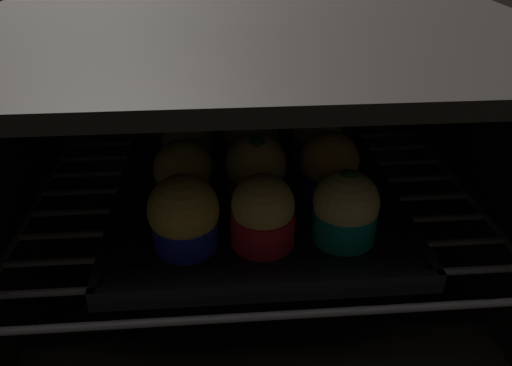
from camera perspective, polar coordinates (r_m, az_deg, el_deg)
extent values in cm
cube|color=black|center=(71.34, -0.08, -12.18)|extent=(59.00, 47.00, 1.50)
cube|color=black|center=(54.39, -0.11, 16.82)|extent=(59.00, 47.00, 1.50)
cube|color=black|center=(81.42, -1.35, 8.21)|extent=(59.00, 1.50, 34.00)
cube|color=black|center=(65.58, -26.02, -0.69)|extent=(1.50, 47.00, 34.00)
cube|color=black|center=(69.07, 24.43, 1.22)|extent=(1.50, 47.00, 34.00)
cylinder|color=#4C494C|center=(47.73, 1.74, -14.61)|extent=(54.00, 0.80, 0.80)
cylinder|color=#4C494C|center=(51.21, 1.17, -10.90)|extent=(54.00, 0.80, 0.80)
cylinder|color=#4C494C|center=(54.87, 0.68, -7.67)|extent=(54.00, 0.80, 0.80)
cylinder|color=#4C494C|center=(58.70, 0.27, -4.85)|extent=(54.00, 0.80, 0.80)
cylinder|color=#4C494C|center=(62.65, -0.09, -2.39)|extent=(54.00, 0.80, 0.80)
cylinder|color=#4C494C|center=(66.70, -0.41, -0.22)|extent=(54.00, 0.80, 0.80)
cylinder|color=#4C494C|center=(70.84, -0.69, 1.70)|extent=(54.00, 0.80, 0.80)
cylinder|color=#4C494C|center=(75.05, -0.94, 3.41)|extent=(54.00, 0.80, 0.80)
cylinder|color=#4C494C|center=(79.33, -1.16, 4.93)|extent=(54.00, 0.80, 0.80)
cylinder|color=#4C494C|center=(66.58, -23.98, -3.16)|extent=(0.80, 42.00, 0.80)
cylinder|color=#4C494C|center=(69.82, 22.59, -1.27)|extent=(0.80, 42.00, 0.80)
cube|color=black|center=(61.03, 0.00, -2.24)|extent=(32.84, 32.84, 1.20)
cube|color=black|center=(47.53, 1.56, -11.38)|extent=(32.84, 0.80, 1.00)
cube|color=black|center=(74.58, -0.98, 5.02)|extent=(32.84, 0.80, 1.00)
cube|color=black|center=(61.48, -15.07, -1.92)|extent=(0.80, 32.84, 1.00)
cube|color=black|center=(63.58, 14.55, -0.72)|extent=(0.80, 32.84, 1.00)
cylinder|color=#1928B7|center=(52.53, -7.91, -5.35)|extent=(6.62, 6.62, 3.58)
sphere|color=gold|center=(51.09, -8.11, -2.96)|extent=(7.20, 7.20, 7.20)
sphere|color=#1E6023|center=(49.38, -7.66, -1.40)|extent=(2.46, 2.46, 2.46)
cylinder|color=red|center=(52.53, 0.98, -5.02)|extent=(6.62, 6.62, 3.58)
sphere|color=#DBBC60|center=(50.99, 1.01, -2.45)|extent=(6.42, 6.42, 6.42)
sphere|color=#19511E|center=(49.53, 1.44, -0.80)|extent=(1.67, 1.67, 1.67)
cylinder|color=#0C8C84|center=(53.95, 9.79, -4.47)|extent=(6.62, 6.62, 3.58)
sphere|color=#E0CC7A|center=(52.58, 10.02, -2.18)|extent=(6.82, 6.82, 6.82)
sphere|color=#19511E|center=(51.29, 10.32, 0.27)|extent=(2.31, 2.31, 2.31)
cylinder|color=#1928B7|center=(60.14, -8.01, -0.43)|extent=(6.62, 6.62, 3.58)
sphere|color=#DBBC60|center=(59.01, -8.17, 1.53)|extent=(6.82, 6.82, 6.82)
sphere|color=#1E6023|center=(58.59, -7.15, 3.82)|extent=(2.40, 2.40, 2.40)
cylinder|color=red|center=(59.71, 0.35, -0.35)|extent=(6.62, 6.62, 3.58)
sphere|color=#DBBC60|center=(58.25, 0.36, 2.22)|extent=(7.02, 7.02, 7.02)
sphere|color=#19511E|center=(56.27, 0.01, 4.19)|extent=(2.13, 2.13, 2.13)
cylinder|color=#1928B7|center=(60.87, 8.02, -0.03)|extent=(6.62, 6.62, 3.58)
sphere|color=gold|center=(59.40, 8.23, 2.57)|extent=(6.81, 6.81, 6.81)
cylinder|color=red|center=(66.78, -7.56, 2.85)|extent=(6.62, 6.62, 3.58)
sphere|color=#DBBC60|center=(65.76, -7.69, 4.68)|extent=(6.44, 6.44, 6.44)
sphere|color=#28702D|center=(64.72, -8.12, 6.09)|extent=(2.52, 2.52, 2.52)
cylinder|color=red|center=(67.28, -0.61, 3.34)|extent=(6.62, 6.62, 3.58)
sphere|color=gold|center=(65.95, -0.62, 5.76)|extent=(7.02, 7.02, 7.02)
sphere|color=#1E6023|center=(64.95, -0.72, 7.54)|extent=(2.10, 2.10, 2.10)
cylinder|color=#0C8C84|center=(67.88, 6.72, 3.38)|extent=(6.62, 6.62, 3.58)
sphere|color=#DBBC60|center=(66.64, 6.86, 5.63)|extent=(6.33, 6.33, 6.33)
sphere|color=#1E6023|center=(65.32, 6.76, 6.93)|extent=(1.94, 1.94, 1.94)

